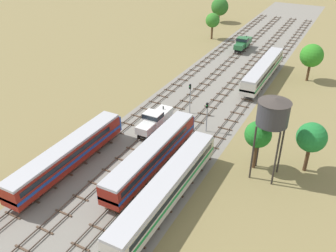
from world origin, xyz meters
The scene contains 20 objects.
ground_plane centered at (0.00, 56.00, 0.00)m, with size 480.00×480.00×0.00m, color olive.
ballast_bed centered at (0.00, 56.00, 0.00)m, with size 18.80×176.00×0.01m, color gray.
track_far_left centered at (-7.40, 57.00, 0.14)m, with size 2.40×126.00×0.29m.
track_left centered at (-2.47, 57.00, 0.14)m, with size 2.40×126.00×0.29m.
track_centre_left centered at (2.47, 57.00, 0.14)m, with size 2.40×126.00×0.29m.
track_centre centered at (7.40, 57.00, 0.14)m, with size 2.40×126.00×0.29m.
diesel_railcar_far_left_nearest centered at (-7.40, 20.40, 2.60)m, with size 2.96×20.50×3.80m.
passenger_coach_centre_near centered at (7.40, 20.41, 2.61)m, with size 2.96×22.00×3.80m.
diesel_railcar_centre_left_mid centered at (2.47, 25.65, 2.60)m, with size 2.96×20.50×3.80m.
shunter_loco_left_midfar centered at (-2.47, 34.88, 2.01)m, with size 2.74×8.46×3.10m.
passenger_coach_centre_far centered at (7.40, 62.47, 2.61)m, with size 2.96×22.00×3.80m.
shunter_loco_left_farther centered at (-2.47, 80.06, 2.01)m, with size 2.74×8.46×3.10m.
water_tower centered at (16.04, 31.55, 9.34)m, with size 4.06×4.06×11.27m.
signal_post_nearest centered at (4.93, 38.41, 3.31)m, with size 0.28×0.47×5.19m.
signal_post_near centered at (0.00, 42.84, 3.52)m, with size 0.28×0.47×5.57m.
lineside_tree_0 centered at (-13.12, 85.73, 5.05)m, with size 3.84×3.84×7.03m.
lineside_tree_1 centered at (-17.84, 103.67, 4.86)m, with size 5.41×5.41×7.57m.
lineside_tree_2 centered at (20.69, 35.11, 5.18)m, with size 3.90×3.90×7.18m.
lineside_tree_3 centered at (15.55, 67.37, 5.38)m, with size 4.63×4.63×7.73m.
lineside_tree_4 centered at (14.41, 32.53, 5.23)m, with size 3.54×3.54×7.05m.
Camera 1 is at (22.97, -8.82, 30.01)m, focal length 39.17 mm.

